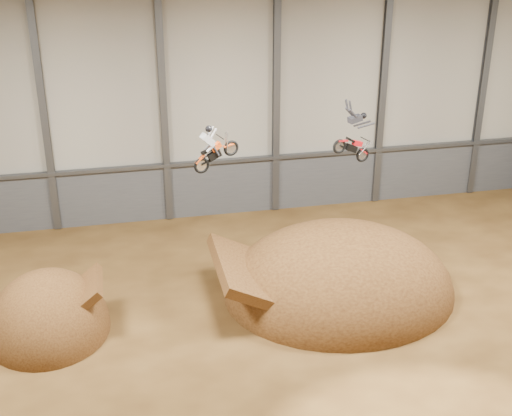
# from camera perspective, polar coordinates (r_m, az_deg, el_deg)

# --- Properties ---
(floor) EXTENTS (40.00, 40.00, 0.00)m
(floor) POSITION_cam_1_polar(r_m,az_deg,el_deg) (32.01, 1.80, -11.50)
(floor) COLOR #462C12
(floor) RESTS_ON ground
(back_wall) EXTENTS (40.00, 0.10, 14.00)m
(back_wall) POSITION_cam_1_polar(r_m,az_deg,el_deg) (42.29, -2.88, 8.26)
(back_wall) COLOR #B0AA9C
(back_wall) RESTS_ON ground
(ceiling) EXTENTS (40.00, 40.00, 0.00)m
(ceiling) POSITION_cam_1_polar(r_m,az_deg,el_deg) (26.34, 2.21, 13.96)
(ceiling) COLOR black
(ceiling) RESTS_ON back_wall
(lower_band_back) EXTENTS (39.80, 0.18, 3.50)m
(lower_band_back) POSITION_cam_1_polar(r_m,az_deg,el_deg) (43.96, -2.72, 1.64)
(lower_band_back) COLOR #4D4F54
(lower_band_back) RESTS_ON ground
(steel_rail) EXTENTS (39.80, 0.35, 0.20)m
(steel_rail) POSITION_cam_1_polar(r_m,az_deg,el_deg) (43.15, -2.73, 3.77)
(steel_rail) COLOR #47494F
(steel_rail) RESTS_ON lower_band_back
(steel_column_1) EXTENTS (0.40, 0.36, 13.90)m
(steel_column_1) POSITION_cam_1_polar(r_m,az_deg,el_deg) (41.79, -16.60, 7.07)
(steel_column_1) COLOR #47494F
(steel_column_1) RESTS_ON ground
(steel_column_2) EXTENTS (0.40, 0.36, 13.90)m
(steel_column_2) POSITION_cam_1_polar(r_m,az_deg,el_deg) (41.73, -7.40, 7.87)
(steel_column_2) COLOR #47494F
(steel_column_2) RESTS_ON ground
(steel_column_3) EXTENTS (0.40, 0.36, 13.90)m
(steel_column_3) POSITION_cam_1_polar(r_m,az_deg,el_deg) (42.73, 1.62, 8.45)
(steel_column_3) COLOR #47494F
(steel_column_3) RESTS_ON ground
(steel_column_4) EXTENTS (0.40, 0.36, 13.90)m
(steel_column_4) POSITION_cam_1_polar(r_m,az_deg,el_deg) (44.71, 10.07, 8.82)
(steel_column_4) COLOR #47494F
(steel_column_4) RESTS_ON ground
(steel_column_5) EXTENTS (0.40, 0.36, 13.90)m
(steel_column_5) POSITION_cam_1_polar(r_m,az_deg,el_deg) (47.54, 17.66, 8.98)
(steel_column_5) COLOR #47494F
(steel_column_5) RESTS_ON ground
(takeoff_ramp) EXTENTS (5.57, 6.43, 5.57)m
(takeoff_ramp) POSITION_cam_1_polar(r_m,az_deg,el_deg) (34.79, -16.18, -9.34)
(takeoff_ramp) COLOR #3F240F
(takeoff_ramp) RESTS_ON ground
(landing_ramp) EXTENTS (11.64, 10.29, 6.71)m
(landing_ramp) POSITION_cam_1_polar(r_m,az_deg,el_deg) (36.49, 6.63, -6.71)
(landing_ramp) COLOR #3F240F
(landing_ramp) RESTS_ON ground
(fmx_rider_a) EXTENTS (2.92, 1.56, 2.67)m
(fmx_rider_a) POSITION_cam_1_polar(r_m,az_deg,el_deg) (30.86, -3.00, 5.33)
(fmx_rider_a) COLOR #E44E16
(fmx_rider_b) EXTENTS (3.80, 1.76, 3.52)m
(fmx_rider_b) POSITION_cam_1_polar(r_m,az_deg,el_deg) (33.91, 7.49, 6.01)
(fmx_rider_b) COLOR red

